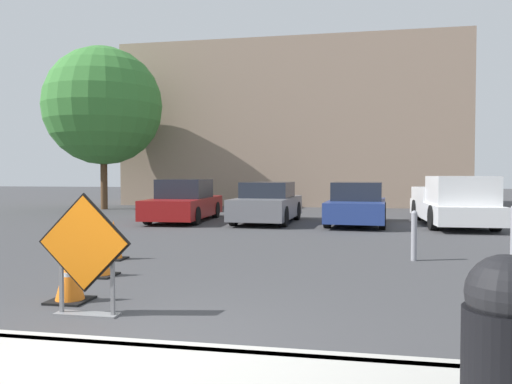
# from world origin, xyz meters

# --- Properties ---
(ground_plane) EXTENTS (96.00, 96.00, 0.00)m
(ground_plane) POSITION_xyz_m (0.00, 10.00, 0.00)
(ground_plane) COLOR #3D3D3F
(curb_lip) EXTENTS (25.82, 0.20, 0.14)m
(curb_lip) POSITION_xyz_m (0.00, 0.00, 0.07)
(curb_lip) COLOR #ADAAA3
(curb_lip) RESTS_ON ground_plane
(road_closed_sign) EXTENTS (1.15, 0.20, 1.44)m
(road_closed_sign) POSITION_xyz_m (-0.99, 1.13, 0.75)
(road_closed_sign) COLOR black
(road_closed_sign) RESTS_ON ground_plane
(traffic_cone_nearest) EXTENTS (0.50, 0.50, 0.72)m
(traffic_cone_nearest) POSITION_xyz_m (-1.54, 1.71, 0.35)
(traffic_cone_nearest) COLOR black
(traffic_cone_nearest) RESTS_ON ground_plane
(traffic_cone_second) EXTENTS (0.50, 0.50, 0.62)m
(traffic_cone_second) POSITION_xyz_m (-1.95, 3.28, 0.30)
(traffic_cone_second) COLOR black
(traffic_cone_second) RESTS_ON ground_plane
(traffic_cone_third) EXTENTS (0.45, 0.45, 0.76)m
(traffic_cone_third) POSITION_xyz_m (-2.48, 4.80, 0.37)
(traffic_cone_third) COLOR black
(traffic_cone_third) RESTS_ON ground_plane
(parked_car_nearest) EXTENTS (1.97, 4.63, 1.48)m
(parked_car_nearest) POSITION_xyz_m (-3.79, 12.84, 0.67)
(parked_car_nearest) COLOR maroon
(parked_car_nearest) RESTS_ON ground_plane
(parked_car_second) EXTENTS (2.02, 4.20, 1.39)m
(parked_car_second) POSITION_xyz_m (-0.76, 12.70, 0.65)
(parked_car_second) COLOR slate
(parked_car_second) RESTS_ON ground_plane
(parked_car_third) EXTENTS (2.08, 4.28, 1.40)m
(parked_car_third) POSITION_xyz_m (2.27, 12.58, 0.65)
(parked_car_third) COLOR navy
(parked_car_third) RESTS_ON ground_plane
(pickup_truck) EXTENTS (2.06, 5.40, 1.60)m
(pickup_truck) POSITION_xyz_m (5.30, 12.55, 0.72)
(pickup_truck) COLOR silver
(pickup_truck) RESTS_ON ground_plane
(trash_bin) EXTENTS (0.51, 0.51, 1.03)m
(trash_bin) POSITION_xyz_m (2.96, -0.97, 0.66)
(trash_bin) COLOR black
(trash_bin) RESTS_ON sidewalk_strip
(bollard_nearest) EXTENTS (0.12, 0.12, 0.96)m
(bollard_nearest) POSITION_xyz_m (3.25, 5.74, 0.51)
(bollard_nearest) COLOR gray
(bollard_nearest) RESTS_ON ground_plane
(building_facade_backdrop) EXTENTS (18.03, 5.00, 8.65)m
(building_facade_backdrop) POSITION_xyz_m (-1.18, 23.50, 4.33)
(building_facade_backdrop) COLOR gray
(building_facade_backdrop) RESTS_ON ground_plane
(street_tree_behind_lot) EXTENTS (5.55, 5.55, 7.67)m
(street_tree_behind_lot) POSITION_xyz_m (-9.50, 17.84, 4.89)
(street_tree_behind_lot) COLOR #513823
(street_tree_behind_lot) RESTS_ON ground_plane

